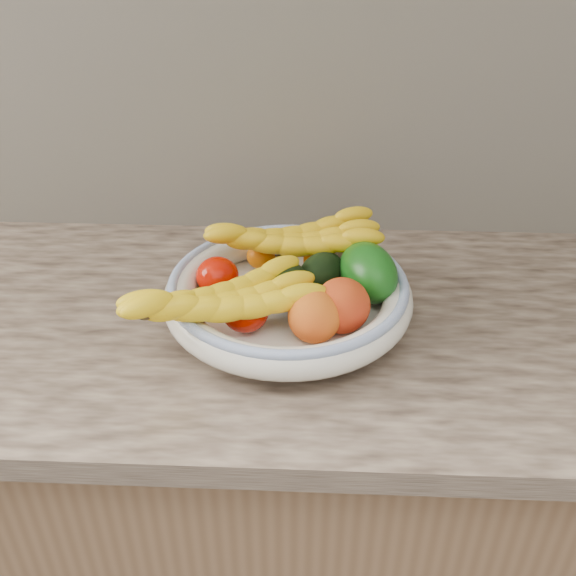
{
  "coord_description": "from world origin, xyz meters",
  "views": [
    {
      "loc": [
        0.04,
        0.82,
        1.5
      ],
      "look_at": [
        0.0,
        1.66,
        0.96
      ],
      "focal_mm": 40.0,
      "sensor_mm": 36.0,
      "label": 1
    }
  ],
  "objects_px": {
    "green_mango": "(368,272)",
    "banana_bunch_back": "(293,243)",
    "fruit_bowl": "(288,294)",
    "banana_bunch_front": "(222,305)"
  },
  "relations": [
    {
      "from": "green_mango",
      "to": "banana_bunch_front",
      "type": "height_order",
      "value": "green_mango"
    },
    {
      "from": "green_mango",
      "to": "banana_bunch_back",
      "type": "bearing_deg",
      "value": 128.8
    },
    {
      "from": "fruit_bowl",
      "to": "green_mango",
      "type": "height_order",
      "value": "green_mango"
    },
    {
      "from": "fruit_bowl",
      "to": "banana_bunch_back",
      "type": "bearing_deg",
      "value": 87.79
    },
    {
      "from": "fruit_bowl",
      "to": "green_mango",
      "type": "relative_size",
      "value": 3.09
    },
    {
      "from": "banana_bunch_back",
      "to": "banana_bunch_front",
      "type": "xyz_separation_m",
      "value": [
        -0.09,
        -0.18,
        -0.01
      ]
    },
    {
      "from": "fruit_bowl",
      "to": "banana_bunch_back",
      "type": "relative_size",
      "value": 1.28
    },
    {
      "from": "green_mango",
      "to": "banana_bunch_back",
      "type": "distance_m",
      "value": 0.14
    },
    {
      "from": "fruit_bowl",
      "to": "banana_bunch_front",
      "type": "xyz_separation_m",
      "value": [
        -0.09,
        -0.08,
        0.03
      ]
    },
    {
      "from": "fruit_bowl",
      "to": "green_mango",
      "type": "xyz_separation_m",
      "value": [
        0.13,
        0.03,
        0.03
      ]
    }
  ]
}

